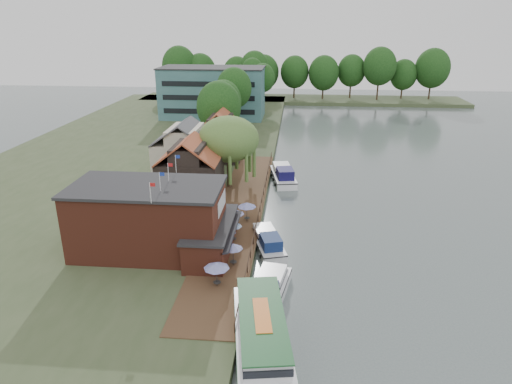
{
  "coord_description": "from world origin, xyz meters",
  "views": [
    {
      "loc": [
        -1.02,
        -42.95,
        23.77
      ],
      "look_at": [
        -6.0,
        12.0,
        3.0
      ],
      "focal_mm": 32.0,
      "sensor_mm": 36.0,
      "label": 1
    }
  ],
  "objects_px": {
    "umbrella_3": "(233,232)",
    "umbrella_4": "(235,219)",
    "umbrella_5": "(247,212)",
    "swan": "(277,328)",
    "cottage_a": "(190,169)",
    "cruiser_2": "(283,173)",
    "cruiser_0": "(268,288)",
    "willow": "(229,153)",
    "cruiser_1": "(267,239)",
    "umbrella_2": "(225,238)",
    "hotel_block": "(213,92)",
    "cottage_b": "(186,149)",
    "pub": "(167,219)",
    "umbrella_0": "(217,274)",
    "cottage_c": "(221,136)",
    "umbrella_1": "(233,254)",
    "tour_boat": "(263,338)"
  },
  "relations": [
    {
      "from": "willow",
      "to": "cruiser_0",
      "type": "bearing_deg",
      "value": -74.63
    },
    {
      "from": "umbrella_2",
      "to": "umbrella_3",
      "type": "distance_m",
      "value": 1.76
    },
    {
      "from": "cottage_b",
      "to": "cruiser_2",
      "type": "relative_size",
      "value": 0.9
    },
    {
      "from": "cottage_b",
      "to": "willow",
      "type": "height_order",
      "value": "willow"
    },
    {
      "from": "willow",
      "to": "swan",
      "type": "bearing_deg",
      "value": -74.81
    },
    {
      "from": "cottage_a",
      "to": "cruiser_1",
      "type": "height_order",
      "value": "cottage_a"
    },
    {
      "from": "willow",
      "to": "umbrella_1",
      "type": "xyz_separation_m",
      "value": [
        3.66,
        -22.63,
        -3.93
      ]
    },
    {
      "from": "umbrella_4",
      "to": "cruiser_2",
      "type": "bearing_deg",
      "value": 76.67
    },
    {
      "from": "umbrella_3",
      "to": "swan",
      "type": "distance_m",
      "value": 14.65
    },
    {
      "from": "cottage_c",
      "to": "cruiser_0",
      "type": "relative_size",
      "value": 0.85
    },
    {
      "from": "hotel_block",
      "to": "cottage_c",
      "type": "relative_size",
      "value": 2.99
    },
    {
      "from": "pub",
      "to": "umbrella_5",
      "type": "xyz_separation_m",
      "value": [
        7.34,
        8.11,
        -2.36
      ]
    },
    {
      "from": "umbrella_0",
      "to": "cruiser_1",
      "type": "relative_size",
      "value": 0.26
    },
    {
      "from": "umbrella_2",
      "to": "cruiser_0",
      "type": "xyz_separation_m",
      "value": [
        5.06,
        -7.53,
        -1.07
      ]
    },
    {
      "from": "cruiser_1",
      "to": "hotel_block",
      "type": "bearing_deg",
      "value": 88.15
    },
    {
      "from": "hotel_block",
      "to": "cruiser_0",
      "type": "relative_size",
      "value": 2.53
    },
    {
      "from": "umbrella_2",
      "to": "umbrella_1",
      "type": "bearing_deg",
      "value": -68.25
    },
    {
      "from": "pub",
      "to": "umbrella_3",
      "type": "height_order",
      "value": "pub"
    },
    {
      "from": "pub",
      "to": "cottage_b",
      "type": "height_order",
      "value": "cottage_b"
    },
    {
      "from": "cottage_a",
      "to": "swan",
      "type": "height_order",
      "value": "cottage_a"
    },
    {
      "from": "umbrella_4",
      "to": "cruiser_0",
      "type": "distance_m",
      "value": 13.4
    },
    {
      "from": "cottage_b",
      "to": "cruiser_0",
      "type": "height_order",
      "value": "cottage_b"
    },
    {
      "from": "swan",
      "to": "willow",
      "type": "bearing_deg",
      "value": 105.19
    },
    {
      "from": "cottage_a",
      "to": "umbrella_1",
      "type": "xyz_separation_m",
      "value": [
        8.16,
        -17.63,
        -2.96
      ]
    },
    {
      "from": "hotel_block",
      "to": "umbrella_1",
      "type": "xyz_separation_m",
      "value": [
        15.16,
        -73.63,
        -4.86
      ]
    },
    {
      "from": "cruiser_2",
      "to": "tour_boat",
      "type": "relative_size",
      "value": 0.72
    },
    {
      "from": "cruiser_0",
      "to": "cruiser_1",
      "type": "height_order",
      "value": "cruiser_0"
    },
    {
      "from": "willow",
      "to": "umbrella_4",
      "type": "xyz_separation_m",
      "value": [
        2.73,
        -14.14,
        -3.93
      ]
    },
    {
      "from": "willow",
      "to": "cruiser_1",
      "type": "height_order",
      "value": "willow"
    },
    {
      "from": "cottage_a",
      "to": "umbrella_0",
      "type": "height_order",
      "value": "cottage_a"
    },
    {
      "from": "umbrella_4",
      "to": "tour_boat",
      "type": "relative_size",
      "value": 0.16
    },
    {
      "from": "cottage_c",
      "to": "swan",
      "type": "height_order",
      "value": "cottage_c"
    },
    {
      "from": "cottage_a",
      "to": "cottage_b",
      "type": "height_order",
      "value": "same"
    },
    {
      "from": "umbrella_3",
      "to": "cruiser_0",
      "type": "bearing_deg",
      "value": -64.5
    },
    {
      "from": "cottage_a",
      "to": "cruiser_2",
      "type": "height_order",
      "value": "cottage_a"
    },
    {
      "from": "cottage_c",
      "to": "umbrella_2",
      "type": "height_order",
      "value": "cottage_c"
    },
    {
      "from": "umbrella_5",
      "to": "swan",
      "type": "relative_size",
      "value": 5.4
    },
    {
      "from": "umbrella_3",
      "to": "umbrella_4",
      "type": "height_order",
      "value": "same"
    },
    {
      "from": "umbrella_1",
      "to": "tour_boat",
      "type": "height_order",
      "value": "umbrella_1"
    },
    {
      "from": "hotel_block",
      "to": "cottage_a",
      "type": "bearing_deg",
      "value": -82.87
    },
    {
      "from": "willow",
      "to": "cruiser_0",
      "type": "relative_size",
      "value": 1.04
    },
    {
      "from": "swan",
      "to": "umbrella_4",
      "type": "bearing_deg",
      "value": 108.63
    },
    {
      "from": "umbrella_5",
      "to": "cruiser_0",
      "type": "distance_m",
      "value": 15.25
    },
    {
      "from": "umbrella_4",
      "to": "tour_boat",
      "type": "distance_m",
      "value": 20.52
    },
    {
      "from": "umbrella_2",
      "to": "cruiser_2",
      "type": "relative_size",
      "value": 0.23
    },
    {
      "from": "pub",
      "to": "cottage_b",
      "type": "xyz_separation_m",
      "value": [
        -4.0,
        25.0,
        0.6
      ]
    },
    {
      "from": "pub",
      "to": "umbrella_1",
      "type": "bearing_deg",
      "value": -20.16
    },
    {
      "from": "umbrella_1",
      "to": "cruiser_2",
      "type": "distance_m",
      "value": 29.28
    },
    {
      "from": "cottage_a",
      "to": "swan",
      "type": "distance_m",
      "value": 29.44
    },
    {
      "from": "cottage_b",
      "to": "swan",
      "type": "height_order",
      "value": "cottage_b"
    }
  ]
}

